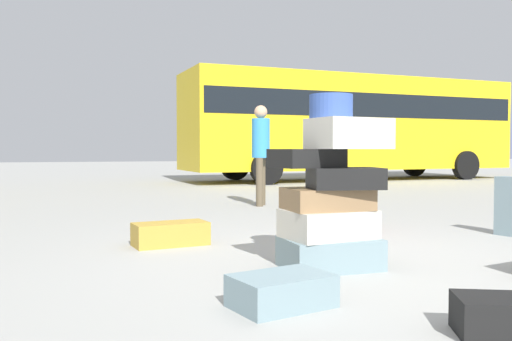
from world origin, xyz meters
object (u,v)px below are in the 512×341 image
object	(u,v)px
suitcase_tower	(332,197)
suitcase_maroon_right_side	(347,201)
suitcase_slate_white_trunk	(282,291)
person_bearded_onlooker	(261,146)
parked_bus	(351,121)
suitcase_tan_foreground_near	(171,234)

from	to	relation	value
suitcase_tower	suitcase_maroon_right_side	bearing A→B (deg)	58.37
suitcase_maroon_right_side	suitcase_slate_white_trunk	distance (m)	3.32
person_bearded_onlooker	parked_bus	world-z (taller)	parked_bus
person_bearded_onlooker	parked_bus	size ratio (longest dim) A/B	0.16
suitcase_tower	parked_bus	size ratio (longest dim) A/B	0.13
suitcase_tower	parked_bus	world-z (taller)	parked_bus
suitcase_tower	parked_bus	xyz separation A→B (m)	(6.35, 11.17, 1.27)
suitcase_tan_foreground_near	person_bearded_onlooker	distance (m)	3.95
suitcase_tan_foreground_near	parked_bus	distance (m)	12.33
suitcase_tower	suitcase_maroon_right_side	distance (m)	2.21
suitcase_tan_foreground_near	suitcase_slate_white_trunk	xyz separation A→B (m)	(0.27, -2.28, -0.02)
suitcase_maroon_right_side	suitcase_slate_white_trunk	xyz separation A→B (m)	(-1.91, -2.70, -0.24)
parked_bus	suitcase_tan_foreground_near	bearing A→B (deg)	-130.25
suitcase_slate_white_trunk	parked_bus	distance (m)	14.06
suitcase_tan_foreground_near	parked_bus	world-z (taller)	parked_bus
suitcase_tower	person_bearded_onlooker	size ratio (longest dim) A/B	0.81
person_bearded_onlooker	parked_bus	distance (m)	8.41
suitcase_tower	suitcase_tan_foreground_near	size ratio (longest dim) A/B	1.92
parked_bus	suitcase_maroon_right_side	bearing A→B (deg)	-122.28
suitcase_slate_white_trunk	parked_bus	size ratio (longest dim) A/B	0.05
person_bearded_onlooker	suitcase_slate_white_trunk	bearing A→B (deg)	12.01
suitcase_tower	suitcase_tan_foreground_near	distance (m)	1.83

